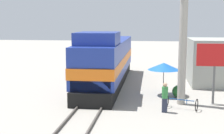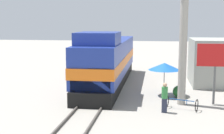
{
  "view_description": "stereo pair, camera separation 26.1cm",
  "coord_description": "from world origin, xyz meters",
  "px_view_note": "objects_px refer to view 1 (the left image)",
  "views": [
    {
      "loc": [
        3.53,
        -19.0,
        5.09
      ],
      "look_at": [
        1.2,
        -0.79,
        2.35
      ],
      "focal_mm": 50.0,
      "sensor_mm": 36.0,
      "label": 1
    },
    {
      "loc": [
        3.79,
        -18.97,
        5.09
      ],
      "look_at": [
        1.2,
        -0.79,
        2.35
      ],
      "focal_mm": 50.0,
      "sensor_mm": 36.0,
      "label": 2
    }
  ],
  "objects_px": {
    "billboard_sign": "(215,59)",
    "utility_pole": "(183,29)",
    "locomotive": "(107,61)",
    "vendor_umbrella": "(164,66)",
    "person_bystander": "(165,96)",
    "bicycle": "(181,103)"
  },
  "relations": [
    {
      "from": "billboard_sign",
      "to": "utility_pole",
      "type": "bearing_deg",
      "value": -171.26
    },
    {
      "from": "locomotive",
      "to": "billboard_sign",
      "type": "bearing_deg",
      "value": -33.44
    },
    {
      "from": "locomotive",
      "to": "billboard_sign",
      "type": "distance_m",
      "value": 8.84
    },
    {
      "from": "utility_pole",
      "to": "billboard_sign",
      "type": "relative_size",
      "value": 2.45
    },
    {
      "from": "locomotive",
      "to": "vendor_umbrella",
      "type": "height_order",
      "value": "locomotive"
    },
    {
      "from": "utility_pole",
      "to": "person_bystander",
      "type": "xyz_separation_m",
      "value": [
        -1.07,
        -1.91,
        -3.69
      ]
    },
    {
      "from": "locomotive",
      "to": "bicycle",
      "type": "height_order",
      "value": "locomotive"
    },
    {
      "from": "locomotive",
      "to": "utility_pole",
      "type": "distance_m",
      "value": 7.92
    },
    {
      "from": "billboard_sign",
      "to": "person_bystander",
      "type": "xyz_separation_m",
      "value": [
        -3.03,
        -2.21,
        -1.89
      ]
    },
    {
      "from": "person_bystander",
      "to": "locomotive",
      "type": "bearing_deg",
      "value": 121.4
    },
    {
      "from": "bicycle",
      "to": "locomotive",
      "type": "bearing_deg",
      "value": 60.15
    },
    {
      "from": "locomotive",
      "to": "utility_pole",
      "type": "relative_size",
      "value": 1.63
    },
    {
      "from": "billboard_sign",
      "to": "person_bystander",
      "type": "distance_m",
      "value": 4.2
    },
    {
      "from": "locomotive",
      "to": "person_bystander",
      "type": "bearing_deg",
      "value": -58.6
    },
    {
      "from": "vendor_umbrella",
      "to": "bicycle",
      "type": "height_order",
      "value": "vendor_umbrella"
    },
    {
      "from": "locomotive",
      "to": "vendor_umbrella",
      "type": "distance_m",
      "value": 5.27
    },
    {
      "from": "person_bystander",
      "to": "billboard_sign",
      "type": "bearing_deg",
      "value": 36.04
    },
    {
      "from": "locomotive",
      "to": "utility_pole",
      "type": "height_order",
      "value": "utility_pole"
    },
    {
      "from": "billboard_sign",
      "to": "vendor_umbrella",
      "type": "bearing_deg",
      "value": 147.49
    },
    {
      "from": "vendor_umbrella",
      "to": "person_bystander",
      "type": "bearing_deg",
      "value": -90.87
    },
    {
      "from": "billboard_sign",
      "to": "bicycle",
      "type": "bearing_deg",
      "value": -144.79
    },
    {
      "from": "locomotive",
      "to": "vendor_umbrella",
      "type": "xyz_separation_m",
      "value": [
        4.37,
        -2.95,
        0.12
      ]
    }
  ]
}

